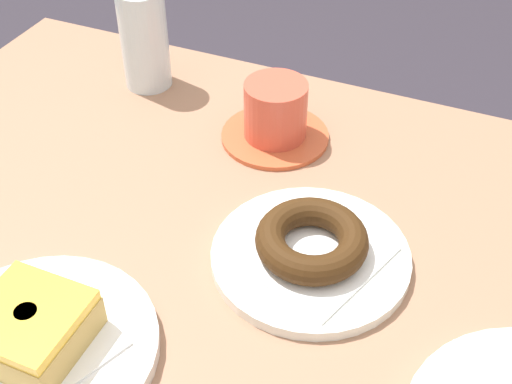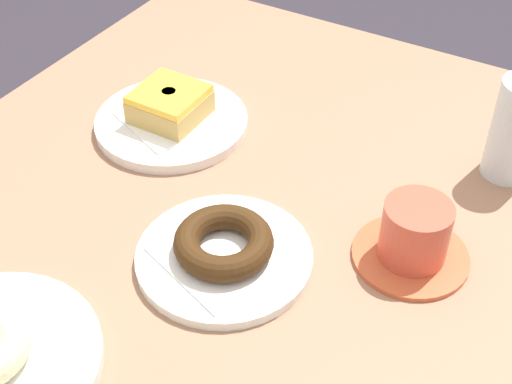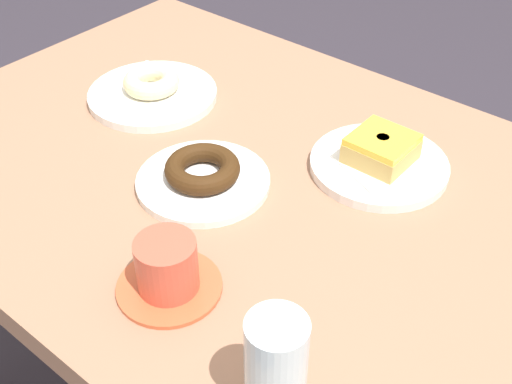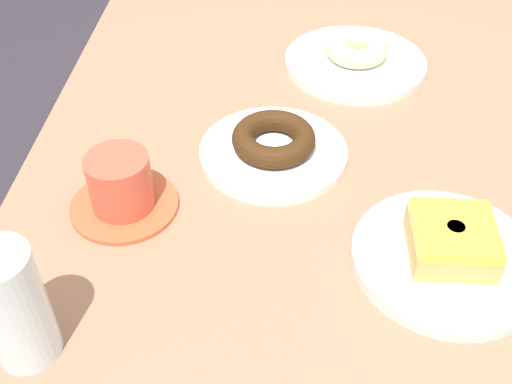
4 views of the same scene
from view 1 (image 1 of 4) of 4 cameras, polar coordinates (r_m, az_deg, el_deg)
The scene contains 9 objects.
table at distance 0.75m, azimuth 1.67°, elevation -13.84°, with size 1.14×0.81×0.74m.
plate_glazed_square at distance 0.66m, azimuth -17.71°, elevation -12.40°, with size 0.22×0.22×0.02m, color white.
napkin_glazed_square at distance 0.65m, azimuth -17.87°, elevation -11.91°, with size 0.12×0.12×0.00m, color white.
donut_glazed_square at distance 0.63m, azimuth -18.30°, elevation -10.64°, with size 0.09×0.09×0.04m.
plate_chocolate_ring at distance 0.70m, azimuth 4.57°, elevation -5.41°, with size 0.20×0.20×0.01m, color white.
napkin_chocolate_ring at distance 0.70m, azimuth 4.60°, elevation -4.97°, with size 0.13×0.13×0.00m, color white.
donut_chocolate_ring at distance 0.69m, azimuth 4.68°, elevation -4.00°, with size 0.11×0.11×0.03m, color #39210D.
water_glass at distance 0.95m, azimuth -9.31°, elevation 12.49°, with size 0.06×0.06×0.14m, color silver.
coffee_cup at distance 0.85m, azimuth 1.64°, elevation 6.49°, with size 0.14×0.14×0.08m.
Camera 1 is at (0.15, -0.40, 1.25)m, focal length 47.92 mm.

